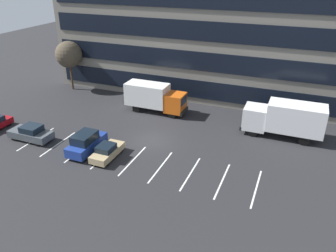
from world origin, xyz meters
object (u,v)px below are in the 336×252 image
box_truck_orange (154,97)px  bare_tree (69,55)px  suv_navy (86,143)px  sedan_charcoal (31,133)px  sedan_tan (107,151)px  box_truck_white (285,118)px

box_truck_orange → bare_tree: size_ratio=1.08×
box_truck_orange → suv_navy: bearing=-100.1°
sedan_charcoal → sedan_tan: sedan_charcoal is taller
box_truck_orange → sedan_tan: (0.38, -11.52, -1.27)m
box_truck_orange → bare_tree: 14.83m
box_truck_orange → sedan_charcoal: 14.38m
bare_tree → suv_navy: bearing=-49.5°
box_truck_white → bare_tree: bare_tree is taller
box_truck_orange → box_truck_white: bearing=-3.7°
box_truck_orange → box_truck_white: 15.09m
sedan_charcoal → sedan_tan: size_ratio=1.16×
sedan_charcoal → sedan_tan: (9.03, -0.10, -0.11)m
box_truck_orange → sedan_tan: bearing=-88.1°
suv_navy → bare_tree: size_ratio=0.65×
box_truck_orange → sedan_charcoal: box_truck_orange is taller
box_truck_white → sedan_tan: box_truck_white is taller
sedan_charcoal → sedan_tan: 9.03m
box_truck_white → sedan_tan: bearing=-144.3°
box_truck_orange → bare_tree: bearing=168.3°
sedan_tan → bare_tree: size_ratio=0.57×
suv_navy → sedan_charcoal: bearing=-179.0°
box_truck_white → sedan_tan: (-14.68, -10.55, -1.45)m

